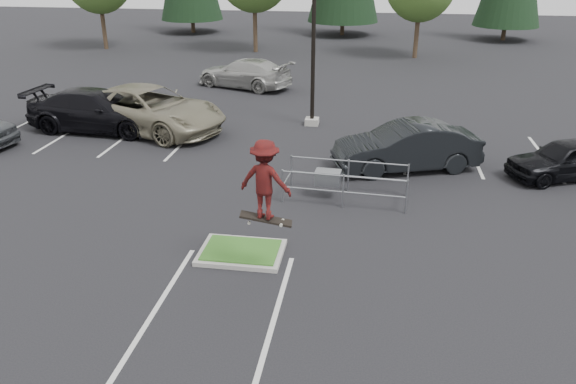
# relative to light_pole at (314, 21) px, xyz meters

# --- Properties ---
(ground) EXTENTS (120.00, 120.00, 0.00)m
(ground) POSITION_rel_light_pole_xyz_m (-0.50, -12.00, -4.56)
(ground) COLOR black
(ground) RESTS_ON ground
(grass_median) EXTENTS (2.20, 1.60, 0.16)m
(grass_median) POSITION_rel_light_pole_xyz_m (-0.50, -12.00, -4.48)
(grass_median) COLOR #A5A19A
(grass_median) RESTS_ON ground
(stall_lines) EXTENTS (22.62, 17.60, 0.01)m
(stall_lines) POSITION_rel_light_pole_xyz_m (-1.85, -5.98, -4.56)
(stall_lines) COLOR silver
(stall_lines) RESTS_ON ground
(light_pole) EXTENTS (0.70, 0.60, 10.12)m
(light_pole) POSITION_rel_light_pole_xyz_m (0.00, 0.00, 0.00)
(light_pole) COLOR #A5A19A
(light_pole) RESTS_ON ground
(cart_corral) EXTENTS (3.99, 1.65, 1.11)m
(cart_corral) POSITION_rel_light_pole_xyz_m (1.56, -7.97, -3.86)
(cart_corral) COLOR gray
(cart_corral) RESTS_ON ground
(skateboarder) EXTENTS (1.34, 0.92, 2.10)m
(skateboarder) POSITION_rel_light_pole_xyz_m (0.38, -13.00, -1.96)
(skateboarder) COLOR black
(skateboarder) RESTS_ON ground
(car_l_tan) EXTENTS (7.65, 5.40, 1.94)m
(car_l_tan) POSITION_rel_light_pole_xyz_m (-7.00, -1.91, -3.59)
(car_l_tan) COLOR gray
(car_l_tan) RESTS_ON ground
(car_l_black) EXTENTS (6.33, 2.89, 1.80)m
(car_l_black) POSITION_rel_light_pole_xyz_m (-9.19, -2.29, -3.66)
(car_l_black) COLOR black
(car_l_black) RESTS_ON ground
(car_r_charc) EXTENTS (5.51, 3.42, 1.71)m
(car_r_charc) POSITION_rel_light_pole_xyz_m (4.00, -5.00, -3.70)
(car_r_charc) COLOR black
(car_r_charc) RESTS_ON ground
(car_r_black) EXTENTS (4.41, 3.06, 1.39)m
(car_r_black) POSITION_rel_light_pole_xyz_m (9.50, -5.00, -3.86)
(car_r_black) COLOR black
(car_r_black) RESTS_ON ground
(car_far_silver) EXTENTS (6.07, 4.11, 1.63)m
(car_far_silver) POSITION_rel_light_pole_xyz_m (-4.60, 6.75, -3.74)
(car_far_silver) COLOR #ABABA6
(car_far_silver) RESTS_ON ground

